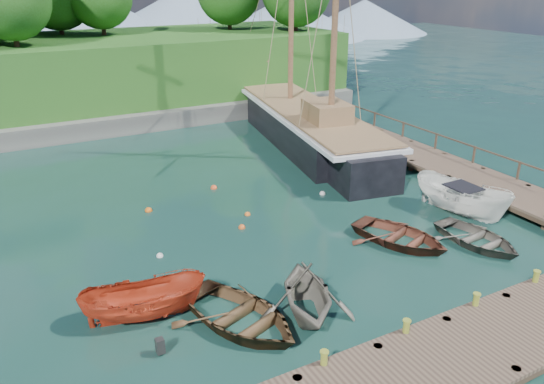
{
  "coord_description": "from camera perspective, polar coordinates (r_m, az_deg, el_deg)",
  "views": [
    {
      "loc": [
        -10.94,
        -14.85,
        10.8
      ],
      "look_at": [
        -0.88,
        3.71,
        2.0
      ],
      "focal_mm": 35.0,
      "sensor_mm": 36.0,
      "label": 1
    }
  ],
  "objects": [
    {
      "name": "mooring_buoy_4",
      "position": [
        26.55,
        -13.12,
        -2.01
      ],
      "size": [
        0.36,
        0.36,
        0.36
      ],
      "primitive_type": "sphere",
      "color": "#D76012",
      "rests_on": "ground"
    },
    {
      "name": "bollard_0",
      "position": [
        16.12,
        5.51,
        -19.56
      ],
      "size": [
        0.26,
        0.26,
        0.45
      ],
      "primitive_type": "cylinder",
      "color": "olive",
      "rests_on": "ground"
    },
    {
      "name": "rowboat_3",
      "position": [
        24.43,
        21.11,
        -5.27
      ],
      "size": [
        3.12,
        4.14,
        0.81
      ],
      "primitive_type": "imported",
      "rotation": [
        0.0,
        0.0,
        0.08
      ],
      "color": "#5E584E",
      "rests_on": "ground"
    },
    {
      "name": "distant_ridge",
      "position": [
        86.45,
        -19.09,
        17.18
      ],
      "size": [
        117.0,
        40.0,
        10.0
      ],
      "color": "#728CA5",
      "rests_on": "ground"
    },
    {
      "name": "ground",
      "position": [
        21.38,
        6.91,
        -7.9
      ],
      "size": [
        160.0,
        160.0,
        0.0
      ],
      "primitive_type": "plane",
      "color": "#13332B",
      "rests_on": "ground"
    },
    {
      "name": "mooring_buoy_5",
      "position": [
        28.71,
        -6.27,
        0.38
      ],
      "size": [
        0.35,
        0.35,
        0.35
      ],
      "primitive_type": "sphere",
      "color": "#DA4A1E",
      "rests_on": "ground"
    },
    {
      "name": "mooring_buoy_0",
      "position": [
        22.36,
        -11.96,
        -6.81
      ],
      "size": [
        0.29,
        0.29,
        0.29
      ],
      "primitive_type": "sphere",
      "color": "silver",
      "rests_on": "ground"
    },
    {
      "name": "rowboat_1",
      "position": [
        18.58,
        3.7,
        -12.97
      ],
      "size": [
        4.42,
        4.72,
        2.0
      ],
      "primitive_type": "imported",
      "rotation": [
        0.0,
        0.0,
        -0.37
      ],
      "color": "slate",
      "rests_on": "ground"
    },
    {
      "name": "bollard_3",
      "position": [
        21.58,
        26.16,
        -10.0
      ],
      "size": [
        0.26,
        0.26,
        0.45
      ],
      "primitive_type": "cylinder",
      "color": "olive",
      "rests_on": "ground"
    },
    {
      "name": "rowboat_0",
      "position": [
        18.08,
        -3.46,
        -14.09
      ],
      "size": [
        4.72,
        5.52,
        0.97
      ],
      "primitive_type": "imported",
      "rotation": [
        0.0,
        0.0,
        0.35
      ],
      "color": "#4D3720",
      "rests_on": "ground"
    },
    {
      "name": "bollard_1",
      "position": [
        17.62,
        13.99,
        -15.96
      ],
      "size": [
        0.26,
        0.26,
        0.45
      ],
      "primitive_type": "cylinder",
      "color": "olive",
      "rests_on": "ground"
    },
    {
      "name": "bollard_2",
      "position": [
        19.47,
        20.77,
        -12.75
      ],
      "size": [
        0.26,
        0.26,
        0.45
      ],
      "primitive_type": "cylinder",
      "color": "olive",
      "rests_on": "ground"
    },
    {
      "name": "motorboat_orange",
      "position": [
        18.8,
        -13.43,
        -13.16
      ],
      "size": [
        4.41,
        2.47,
        1.61
      ],
      "primitive_type": "imported",
      "rotation": [
        0.0,
        0.0,
        1.34
      ],
      "color": "#BA371B",
      "rests_on": "ground"
    },
    {
      "name": "schooner",
      "position": [
        35.73,
        3.92,
        6.68
      ],
      "size": [
        7.78,
        25.44,
        18.42
      ],
      "rotation": [
        0.0,
        0.0,
        -0.18
      ],
      "color": "black",
      "rests_on": "ground"
    },
    {
      "name": "mooring_buoy_3",
      "position": [
        27.92,
        5.45,
        -0.24
      ],
      "size": [
        0.32,
        0.32,
        0.32
      ],
      "primitive_type": "sphere",
      "color": "silver",
      "rests_on": "ground"
    },
    {
      "name": "cabin_boat_white",
      "position": [
        27.08,
        19.5,
        -2.27
      ],
      "size": [
        2.8,
        5.25,
        1.92
      ],
      "primitive_type": "imported",
      "rotation": [
        0.0,
        0.0,
        0.19
      ],
      "color": "white",
      "rests_on": "ground"
    },
    {
      "name": "mooring_buoy_2",
      "position": [
        25.47,
        -2.65,
        -2.49
      ],
      "size": [
        0.28,
        0.28,
        0.28
      ],
      "primitive_type": "sphere",
      "color": "orange",
      "rests_on": "ground"
    },
    {
      "name": "dock_near",
      "position": [
        18.57,
        24.22,
        -13.61
      ],
      "size": [
        20.0,
        3.2,
        1.1
      ],
      "color": "#433329",
      "rests_on": "ground"
    },
    {
      "name": "dock_east",
      "position": [
        32.99,
        16.44,
        3.36
      ],
      "size": [
        3.2,
        24.0,
        1.1
      ],
      "color": "#433329",
      "rests_on": "ground"
    },
    {
      "name": "mooring_buoy_1",
      "position": [
        24.23,
        -3.25,
        -3.89
      ],
      "size": [
        0.32,
        0.32,
        0.32
      ],
      "primitive_type": "sphere",
      "color": "#D9591D",
      "rests_on": "ground"
    },
    {
      "name": "rowboat_2",
      "position": [
        23.54,
        13.54,
        -5.37
      ],
      "size": [
        4.34,
        5.07,
        0.89
      ],
      "primitive_type": "imported",
      "rotation": [
        0.0,
        0.0,
        0.35
      ],
      "color": "brown",
      "rests_on": "ground"
    }
  ]
}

